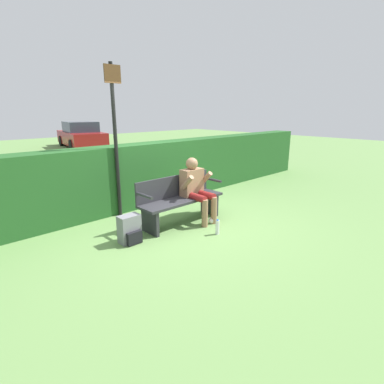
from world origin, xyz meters
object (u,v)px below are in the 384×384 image
Objects in this scene: person_seated at (196,186)px; backpack at (130,230)px; water_bottle at (217,227)px; parked_car at (81,135)px; signpost at (115,134)px; park_bench at (180,199)px.

person_seated is 2.65× the size of backpack.
backpack is 1.68× the size of water_bottle.
signpost is at bearing 169.02° from parked_car.
parked_car reaches higher than backpack.
parked_car is at bearing 74.73° from water_bottle.
park_bench is 1.43× the size of person_seated.
backpack is at bearing 168.69° from parked_car.
backpack is 0.16× the size of signpost.
signpost is (-0.61, 1.10, 1.15)m from park_bench.
signpost reaches higher than water_bottle.
parked_car is at bearing 68.89° from backpack.
person_seated is 1.51m from backpack.
backpack is 1.44m from water_bottle.
backpack is 13.57m from parked_car.
parked_car is (4.34, 11.43, -0.94)m from signpost.
parked_car is at bearing 73.43° from park_bench.
signpost is (0.55, 1.22, 1.39)m from backpack.
park_bench is 0.38× the size of parked_car.
signpost reaches higher than parked_car.
water_bottle is 0.06× the size of parked_car.
signpost is (-0.68, 1.96, 1.47)m from water_bottle.
parked_car is (3.66, 13.39, 0.53)m from water_bottle.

